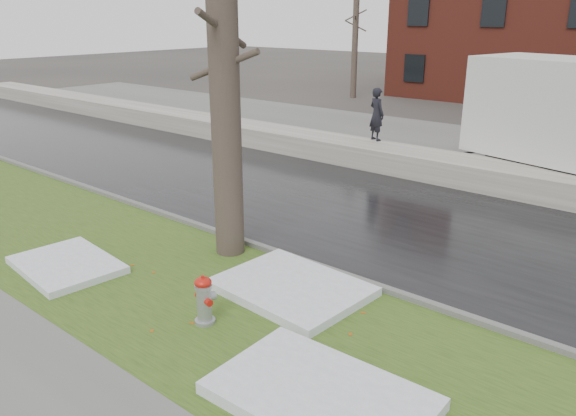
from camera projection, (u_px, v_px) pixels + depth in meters
The scene contains 14 objects.
ground at pixel (243, 271), 11.19m from camera, with size 120.00×120.00×0.00m, color #47423D.
verge at pixel (195, 293), 10.28m from camera, with size 60.00×4.50×0.04m, color #2F4617.
road at pixel (365, 213), 14.45m from camera, with size 60.00×7.00×0.03m, color black.
parking_lot at pixel (490, 153), 20.62m from camera, with size 60.00×9.00×0.03m, color slate.
curb at pixel (276, 253), 11.90m from camera, with size 60.00×0.15×0.14m, color slate.
snowbank at pixel (439, 167), 17.38m from camera, with size 60.00×1.60×0.75m, color beige.
bg_tree_left at pixel (355, 41), 33.33m from camera, with size 1.40×1.62×6.50m.
bg_tree_center at pixel (480, 42), 32.59m from camera, with size 1.40×1.62×6.50m.
fire_hydrant at pixel (204, 298), 9.11m from camera, with size 0.43×0.39×0.86m.
tree at pixel (224, 69), 10.80m from camera, with size 1.55×1.81×7.57m.
worker at pixel (377, 114), 19.02m from camera, with size 0.65×0.43×1.78m, color black.
snow_patch_near at pixel (292, 288), 10.27m from camera, with size 2.60×2.00×0.16m, color white.
snow_patch_far at pixel (67, 265), 11.22m from camera, with size 2.20×1.60×0.14m, color white.
snow_patch_side at pixel (320, 396), 7.34m from camera, with size 2.80×1.80×0.18m, color white.
Camera 1 is at (7.21, -7.22, 4.86)m, focal length 35.00 mm.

